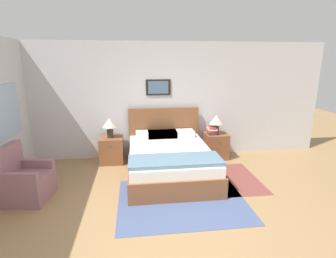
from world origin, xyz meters
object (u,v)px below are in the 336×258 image
object	(u,v)px
armchair	(25,181)
bed	(169,159)
table_lamp_near_window	(110,124)
nightstand_near_window	(112,150)
table_lamp_by_door	(216,121)
nightstand_by_door	(216,145)

from	to	relation	value
armchair	bed	bearing A→B (deg)	113.40
bed	table_lamp_near_window	world-z (taller)	bed
nightstand_near_window	table_lamp_near_window	bearing A→B (deg)	-129.66
armchair	table_lamp_near_window	world-z (taller)	table_lamp_near_window
armchair	table_lamp_near_window	bearing A→B (deg)	147.28
table_lamp_near_window	table_lamp_by_door	world-z (taller)	same
nightstand_by_door	table_lamp_by_door	xyz separation A→B (m)	(-0.02, -0.01, 0.59)
table_lamp_by_door	armchair	bearing A→B (deg)	-158.03
nightstand_near_window	nightstand_by_door	distance (m)	2.36
armchair	table_lamp_by_door	distance (m)	3.92
table_lamp_near_window	table_lamp_by_door	bearing A→B (deg)	0.00
nightstand_near_window	table_lamp_near_window	world-z (taller)	table_lamp_near_window
nightstand_by_door	table_lamp_near_window	xyz separation A→B (m)	(-2.37, -0.01, 0.59)
armchair	table_lamp_near_window	distance (m)	1.99
armchair	nightstand_near_window	bearing A→B (deg)	147.29
armchair	table_lamp_by_door	xyz separation A→B (m)	(3.60, 1.45, 0.56)
nightstand_by_door	armchair	bearing A→B (deg)	-157.93
bed	armchair	world-z (taller)	bed
nightstand_near_window	nightstand_by_door	xyz separation A→B (m)	(2.36, 0.00, 0.00)
nightstand_near_window	table_lamp_by_door	xyz separation A→B (m)	(2.35, -0.01, 0.59)
nightstand_by_door	table_lamp_near_window	size ratio (longest dim) A/B	1.32
bed	table_lamp_by_door	size ratio (longest dim) A/B	4.96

